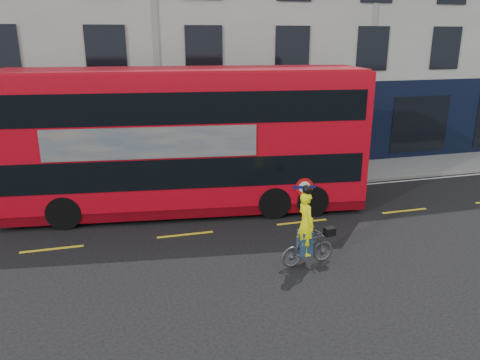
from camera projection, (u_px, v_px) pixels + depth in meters
name	position (u px, v px, depth m)	size (l,w,h in m)	color
ground	(193.00, 255.00, 13.53)	(120.00, 120.00, 0.00)	black
pavement	(167.00, 186.00, 19.50)	(60.00, 3.00, 0.12)	gray
kerb	(171.00, 198.00, 18.12)	(60.00, 0.12, 0.13)	gray
building_terrace	(144.00, 6.00, 23.24)	(50.00, 10.07, 15.00)	#BBB9B0
road_edge_line	(172.00, 202.00, 17.86)	(58.00, 0.10, 0.01)	silver
lane_dashes	(185.00, 235.00, 14.91)	(58.00, 0.12, 0.01)	yellow
bus	(187.00, 140.00, 16.39)	(12.71, 4.40, 5.03)	red
cyclist	(307.00, 238.00, 12.75)	(1.64, 0.68, 2.33)	#4C4F52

